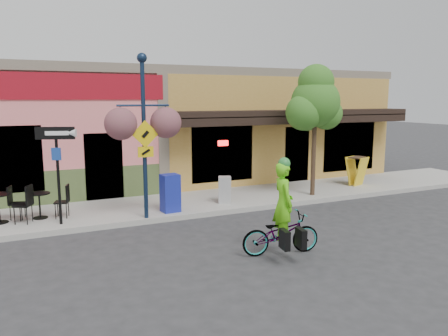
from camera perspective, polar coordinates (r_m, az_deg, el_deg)
name	(u,v)px	position (r m, az deg, el deg)	size (l,w,h in m)	color
ground	(234,219)	(12.50, 1.37, -6.65)	(90.00, 90.00, 0.00)	#2D2D30
sidewalk	(207,201)	(14.24, -2.20, -4.37)	(24.00, 3.00, 0.15)	#9E9B93
curb	(226,212)	(12.96, 0.29, -5.73)	(24.00, 0.12, 0.15)	#A8A59E
building	(158,125)	(19.08, -8.67, 5.57)	(18.20, 8.20, 4.50)	#F4797A
bicycle	(281,234)	(9.74, 7.42, -8.49)	(0.61, 1.76, 0.92)	#9D110E
cyclist_rider	(283,214)	(9.65, 7.72, -6.00)	(0.65, 0.43, 1.79)	#64DA17
lamp_post	(144,137)	(11.85, -10.38, 3.95)	(1.41, 0.56, 4.42)	#13233C
one_way_sign	(58,176)	(11.96, -20.83, -1.01)	(0.97, 0.21, 2.54)	black
cafe_set_right	(39,202)	(12.90, -22.96, -4.09)	(1.53, 0.77, 0.92)	black
newspaper_box_blue	(170,193)	(12.66, -7.04, -3.27)	(0.49, 0.44, 1.09)	#1A269D
newspaper_box_grey	(225,190)	(13.65, 0.09, -2.85)	(0.39, 0.35, 0.83)	#A2A2A2
street_tree	(314,130)	(14.84, 11.72, 4.88)	(1.72, 1.72, 4.40)	#3D7A26
sandwich_board	(361,172)	(17.03, 17.50, -0.44)	(0.65, 0.48, 1.09)	yellow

